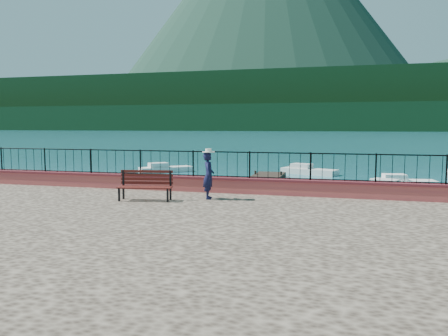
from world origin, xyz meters
The scene contains 16 objects.
ground centered at (0.00, 0.00, 0.00)m, with size 2000.00×2000.00×0.00m, color #19596B.
promenade centered at (0.00, -6.00, 0.60)m, with size 30.00×20.00×1.20m, color #332821.
parapet centered at (0.00, 3.70, 1.49)m, with size 28.00×0.46×0.58m, color #C75348.
railing centered at (0.00, 3.70, 2.25)m, with size 27.00×0.05×0.95m, color black.
dock centered at (-2.00, 12.00, 0.15)m, with size 2.00×16.00×0.30m, color #2D231C.
far_forest centered at (0.00, 300.00, 9.00)m, with size 900.00×60.00×18.00m, color black.
foothills centered at (0.00, 360.00, 22.00)m, with size 900.00×120.00×44.00m, color black.
volcano centered at (-120.00, 700.00, 190.00)m, with size 560.00×560.00×380.00m, color #142D23.
park_bench centered at (-3.38, 1.34, 1.50)m, with size 1.87×0.89×1.00m.
person centered at (-1.42, 2.21, 2.00)m, with size 0.58×0.38×1.60m, color #111333.
hat centered at (-1.42, 2.21, 2.86)m, with size 0.44×0.44×0.12m, color silver.
boat_0 centered at (-3.29, 8.51, 0.40)m, with size 3.59×1.30×0.80m, color silver.
boat_1 centered at (5.80, 13.11, 0.40)m, with size 3.86×1.30×0.80m, color silver.
boat_2 centered at (6.60, 16.18, 0.40)m, with size 3.68×1.30×0.80m, color white.
boat_3 centered at (-10.59, 20.19, 0.40)m, with size 4.16×1.30×0.80m, color silver.
boat_4 centered at (0.55, 21.74, 0.40)m, with size 4.29×1.30×0.80m, color silver.
Camera 1 is at (3.00, -11.96, 3.71)m, focal length 35.00 mm.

